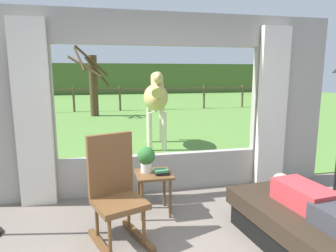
{
  "coord_description": "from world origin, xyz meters",
  "views": [
    {
      "loc": [
        -0.84,
        -1.94,
        1.74
      ],
      "look_at": [
        0.0,
        1.8,
        1.05
      ],
      "focal_mm": 32.06,
      "sensor_mm": 36.0,
      "label": 1
    }
  ],
  "objects_px": {
    "book_stack": "(162,172)",
    "horse": "(156,98)",
    "side_table": "(154,180)",
    "pasture_tree": "(93,83)",
    "potted_plant": "(146,158)",
    "reclining_person": "(317,205)",
    "recliner_sofa": "(311,232)",
    "rocking_chair": "(115,190)"
  },
  "relations": [
    {
      "from": "book_stack",
      "to": "horse",
      "type": "xyz_separation_m",
      "value": [
        0.54,
        3.3,
        0.6
      ]
    },
    {
      "from": "side_table",
      "to": "pasture_tree",
      "type": "distance_m",
      "value": 8.75
    },
    {
      "from": "horse",
      "to": "pasture_tree",
      "type": "distance_m",
      "value": 5.62
    },
    {
      "from": "potted_plant",
      "to": "horse",
      "type": "xyz_separation_m",
      "value": [
        0.71,
        3.18,
        0.45
      ]
    },
    {
      "from": "horse",
      "to": "reclining_person",
      "type": "bearing_deg",
      "value": 106.64
    },
    {
      "from": "recliner_sofa",
      "to": "potted_plant",
      "type": "bearing_deg",
      "value": 132.81
    },
    {
      "from": "potted_plant",
      "to": "pasture_tree",
      "type": "height_order",
      "value": "pasture_tree"
    },
    {
      "from": "rocking_chair",
      "to": "reclining_person",
      "type": "bearing_deg",
      "value": -41.04
    },
    {
      "from": "reclining_person",
      "to": "book_stack",
      "type": "xyz_separation_m",
      "value": [
        -1.25,
        1.16,
        0.03
      ]
    },
    {
      "from": "book_stack",
      "to": "recliner_sofa",
      "type": "bearing_deg",
      "value": -41.63
    },
    {
      "from": "potted_plant",
      "to": "pasture_tree",
      "type": "bearing_deg",
      "value": 95.32
    },
    {
      "from": "rocking_chair",
      "to": "book_stack",
      "type": "bearing_deg",
      "value": 17.75
    },
    {
      "from": "reclining_person",
      "to": "horse",
      "type": "xyz_separation_m",
      "value": [
        -0.71,
        4.46,
        0.63
      ]
    },
    {
      "from": "pasture_tree",
      "to": "reclining_person",
      "type": "bearing_deg",
      "value": -77.35
    },
    {
      "from": "rocking_chair",
      "to": "side_table",
      "type": "xyz_separation_m",
      "value": [
        0.49,
        0.5,
        -0.12
      ]
    },
    {
      "from": "rocking_chair",
      "to": "pasture_tree",
      "type": "xyz_separation_m",
      "value": [
        -0.39,
        9.16,
        0.79
      ]
    },
    {
      "from": "reclining_person",
      "to": "pasture_tree",
      "type": "xyz_separation_m",
      "value": [
        -2.22,
        9.87,
        0.81
      ]
    },
    {
      "from": "book_stack",
      "to": "pasture_tree",
      "type": "xyz_separation_m",
      "value": [
        -0.97,
        8.72,
        0.78
      ]
    },
    {
      "from": "side_table",
      "to": "horse",
      "type": "distance_m",
      "value": 3.38
    },
    {
      "from": "reclining_person",
      "to": "pasture_tree",
      "type": "distance_m",
      "value": 10.15
    },
    {
      "from": "side_table",
      "to": "potted_plant",
      "type": "height_order",
      "value": "potted_plant"
    },
    {
      "from": "side_table",
      "to": "book_stack",
      "type": "xyz_separation_m",
      "value": [
        0.09,
        -0.06,
        0.12
      ]
    },
    {
      "from": "side_table",
      "to": "rocking_chair",
      "type": "bearing_deg",
      "value": -134.24
    },
    {
      "from": "pasture_tree",
      "to": "potted_plant",
      "type": "bearing_deg",
      "value": -84.68
    },
    {
      "from": "side_table",
      "to": "book_stack",
      "type": "height_order",
      "value": "book_stack"
    },
    {
      "from": "horse",
      "to": "pasture_tree",
      "type": "bearing_deg",
      "value": -66.77
    },
    {
      "from": "recliner_sofa",
      "to": "side_table",
      "type": "distance_m",
      "value": 1.79
    },
    {
      "from": "reclining_person",
      "to": "potted_plant",
      "type": "relative_size",
      "value": 4.49
    },
    {
      "from": "book_stack",
      "to": "reclining_person",
      "type": "bearing_deg",
      "value": -42.88
    },
    {
      "from": "recliner_sofa",
      "to": "reclining_person",
      "type": "height_order",
      "value": "reclining_person"
    },
    {
      "from": "rocking_chair",
      "to": "book_stack",
      "type": "relative_size",
      "value": 6.31
    },
    {
      "from": "horse",
      "to": "rocking_chair",
      "type": "bearing_deg",
      "value": 81.0
    },
    {
      "from": "reclining_person",
      "to": "potted_plant",
      "type": "bearing_deg",
      "value": 131.68
    },
    {
      "from": "potted_plant",
      "to": "horse",
      "type": "height_order",
      "value": "horse"
    },
    {
      "from": "rocking_chair",
      "to": "side_table",
      "type": "distance_m",
      "value": 0.71
    },
    {
      "from": "side_table",
      "to": "pasture_tree",
      "type": "height_order",
      "value": "pasture_tree"
    },
    {
      "from": "side_table",
      "to": "recliner_sofa",
      "type": "bearing_deg",
      "value": -41.24
    },
    {
      "from": "horse",
      "to": "pasture_tree",
      "type": "height_order",
      "value": "pasture_tree"
    },
    {
      "from": "recliner_sofa",
      "to": "side_table",
      "type": "relative_size",
      "value": 3.44
    },
    {
      "from": "reclining_person",
      "to": "book_stack",
      "type": "relative_size",
      "value": 8.1
    },
    {
      "from": "recliner_sofa",
      "to": "potted_plant",
      "type": "xyz_separation_m",
      "value": [
        -1.42,
        1.23,
        0.48
      ]
    },
    {
      "from": "book_stack",
      "to": "horse",
      "type": "distance_m",
      "value": 3.4
    }
  ]
}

